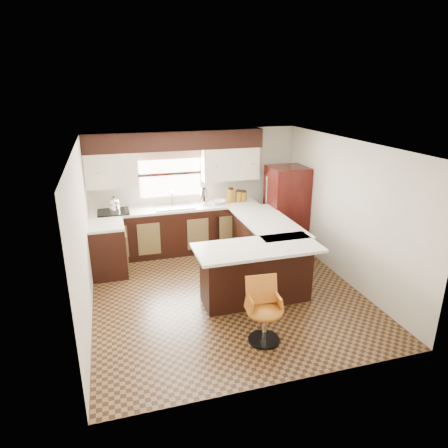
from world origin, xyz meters
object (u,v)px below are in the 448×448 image
object	(u,v)px
peninsula_return	(256,274)
bar_chair	(265,312)
peninsula_long	(264,247)
refrigerator	(286,208)

from	to	relation	value
peninsula_return	bar_chair	distance (m)	1.08
peninsula_long	bar_chair	xyz separation A→B (m)	(-0.79, -2.02, -0.02)
bar_chair	peninsula_return	bearing A→B (deg)	79.94
peninsula_long	peninsula_return	size ratio (longest dim) A/B	1.18
peninsula_return	refrigerator	distance (m)	2.32
peninsula_return	bar_chair	size ratio (longest dim) A/B	1.90
peninsula_long	refrigerator	size ratio (longest dim) A/B	1.15
peninsula_long	refrigerator	bearing A→B (deg)	47.03
refrigerator	peninsula_return	bearing A→B (deg)	-125.92
peninsula_return	bar_chair	world-z (taller)	peninsula_return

